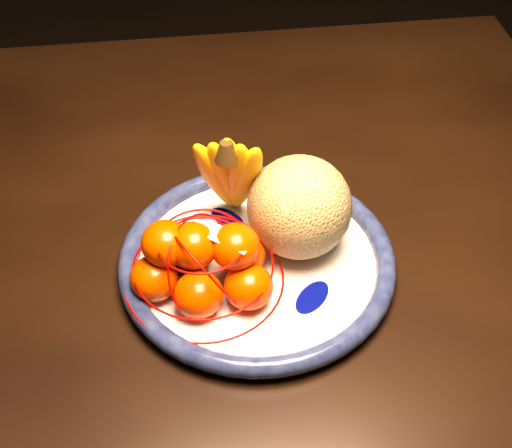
{
  "coord_description": "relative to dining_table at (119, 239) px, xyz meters",
  "views": [
    {
      "loc": [
        0.05,
        -0.67,
        1.4
      ],
      "look_at": [
        0.13,
        -0.06,
        0.79
      ],
      "focal_mm": 50.0,
      "sensor_mm": 36.0,
      "label": 1
    }
  ],
  "objects": [
    {
      "name": "fruit_bowl",
      "position": [
        0.19,
        -0.15,
        0.09
      ],
      "size": [
        0.35,
        0.35,
        0.03
      ],
      "rotation": [
        0.0,
        0.0,
        0.22
      ],
      "color": "white",
      "rests_on": "dining_table"
    },
    {
      "name": "banana_bunch",
      "position": [
        0.16,
        -0.08,
        0.18
      ],
      "size": [
        0.11,
        0.11,
        0.17
      ],
      "rotation": [
        0.0,
        0.0,
        -0.23
      ],
      "color": "yellow",
      "rests_on": "fruit_bowl"
    },
    {
      "name": "dining_table",
      "position": [
        0.0,
        0.0,
        0.0
      ],
      "size": [
        1.45,
        0.87,
        0.72
      ],
      "rotation": [
        0.0,
        0.0,
        -0.0
      ],
      "color": "black",
      "rests_on": "ground"
    },
    {
      "name": "cantaloupe",
      "position": [
        0.24,
        -0.13,
        0.16
      ],
      "size": [
        0.13,
        0.13,
        0.13
      ],
      "primitive_type": "sphere",
      "color": "olive",
      "rests_on": "fruit_bowl"
    },
    {
      "name": "price_tag",
      "position": [
        0.14,
        -0.18,
        0.17
      ],
      "size": [
        0.07,
        0.06,
        0.01
      ],
      "primitive_type": "cube",
      "rotation": [
        -0.14,
        0.1,
        -0.61
      ],
      "color": "white",
      "rests_on": "mandarin_bag"
    },
    {
      "name": "mandarin_bag",
      "position": [
        0.12,
        -0.18,
        0.13
      ],
      "size": [
        0.25,
        0.25,
        0.12
      ],
      "rotation": [
        0.0,
        0.0,
        -0.39
      ],
      "color": "#EC4000",
      "rests_on": "fruit_bowl"
    }
  ]
}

